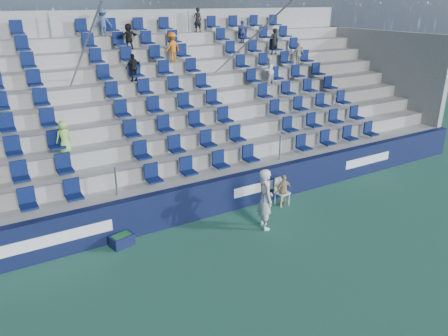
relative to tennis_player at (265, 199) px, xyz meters
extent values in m
plane|color=#2A634B|center=(-0.91, -1.56, -0.97)|extent=(70.00, 70.00, 0.00)
cube|color=#0F1538|center=(-0.91, 1.59, -0.37)|extent=(24.00, 0.30, 1.20)
cube|color=white|center=(-5.91, 1.43, -0.35)|extent=(3.20, 0.02, 0.34)
cube|color=white|center=(0.59, 1.43, -0.35)|extent=(1.60, 0.02, 0.34)
cube|color=white|center=(6.09, 1.43, -0.35)|extent=(2.40, 0.02, 0.34)
cube|color=#A2A39D|center=(-0.91, 2.17, -0.37)|extent=(24.00, 0.85, 1.20)
cube|color=#A2A39D|center=(-0.91, 3.02, -0.12)|extent=(24.00, 0.85, 1.70)
cube|color=#A2A39D|center=(-0.91, 3.87, 0.13)|extent=(24.00, 0.85, 2.20)
cube|color=#A2A39D|center=(-0.91, 4.72, 0.38)|extent=(24.00, 0.85, 2.70)
cube|color=#A2A39D|center=(-0.91, 5.57, 0.63)|extent=(24.00, 0.85, 3.20)
cube|color=#A2A39D|center=(-0.91, 6.42, 0.88)|extent=(24.00, 0.85, 3.70)
cube|color=#A2A39D|center=(-0.91, 7.27, 1.13)|extent=(24.00, 0.85, 4.20)
cube|color=#A2A39D|center=(-0.91, 8.12, 1.38)|extent=(24.00, 0.85, 4.70)
cube|color=#A2A39D|center=(-0.91, 8.97, 1.63)|extent=(24.00, 0.85, 5.20)
cube|color=#A2A39D|center=(-0.91, 9.64, 2.13)|extent=(24.00, 0.50, 6.20)
cube|color=#A2A39D|center=(10.94, 5.57, 1.63)|extent=(0.30, 7.65, 5.20)
cube|color=#0B1743|center=(-0.91, 2.17, 0.58)|extent=(16.05, 0.50, 0.70)
cube|color=#0B1743|center=(-0.91, 3.02, 1.08)|extent=(16.05, 0.50, 0.70)
cube|color=#0B1743|center=(-0.91, 3.87, 1.58)|extent=(16.05, 0.50, 0.70)
cube|color=#0B1743|center=(-0.91, 4.72, 2.08)|extent=(16.05, 0.50, 0.70)
cube|color=#0B1743|center=(-0.91, 5.57, 2.58)|extent=(16.05, 0.50, 0.70)
cube|color=#0B1743|center=(-0.91, 6.42, 3.08)|extent=(16.05, 0.50, 0.70)
cube|color=#0B1743|center=(-0.91, 7.27, 3.58)|extent=(16.05, 0.50, 0.70)
cube|color=#0B1743|center=(-0.91, 8.12, 4.08)|extent=(16.05, 0.50, 0.70)
cube|color=#0B1743|center=(-0.91, 8.97, 4.58)|extent=(16.05, 0.50, 0.70)
cylinder|color=gray|center=(-3.91, 5.57, 3.38)|extent=(0.06, 7.68, 4.55)
cylinder|color=gray|center=(2.09, 5.57, 3.38)|extent=(0.06, 7.68, 4.55)
imported|color=#84CA50|center=(-4.88, 3.82, 1.73)|extent=(0.55, 0.43, 0.99)
imported|color=#414F90|center=(4.36, 8.07, 4.23)|extent=(0.62, 0.34, 1.00)
imported|color=black|center=(-1.61, 6.37, 3.24)|extent=(0.61, 0.28, 1.03)
imported|color=black|center=(2.47, 8.92, 4.77)|extent=(0.39, 0.26, 1.07)
imported|color=silver|center=(4.04, 5.52, 2.82)|extent=(0.69, 0.61, 1.17)
imported|color=black|center=(-1.13, 8.07, 4.24)|extent=(0.99, 0.59, 1.02)
imported|color=black|center=(5.56, 7.22, 3.82)|extent=(0.45, 0.31, 1.17)
imported|color=#C86517|center=(0.38, 7.22, 3.82)|extent=(0.87, 0.67, 1.18)
imported|color=#3B5483|center=(-1.87, 8.92, 4.76)|extent=(0.77, 0.59, 1.06)
imported|color=#B9B9A7|center=(6.35, 6.37, 3.26)|extent=(0.64, 0.31, 1.06)
imported|color=silver|center=(0.00, 0.00, 0.00)|extent=(0.64, 0.80, 1.93)
cylinder|color=navy|center=(-0.25, -0.25, 0.17)|extent=(0.03, 0.03, 0.28)
torus|color=black|center=(-0.25, -0.25, 0.47)|extent=(0.30, 0.17, 0.28)
plane|color=#262626|center=(-0.25, -0.25, 0.47)|extent=(0.30, 0.16, 0.29)
sphere|color=yellow|center=(0.25, -0.20, 0.32)|extent=(0.07, 0.07, 0.07)
sphere|color=yellow|center=(0.25, -0.14, 0.35)|extent=(0.07, 0.07, 0.07)
cube|color=white|center=(1.46, 0.99, -0.53)|extent=(0.47, 0.47, 0.04)
cube|color=white|center=(1.46, 1.19, -0.27)|extent=(0.42, 0.10, 0.52)
cylinder|color=white|center=(1.29, 0.82, -0.76)|extent=(0.03, 0.03, 0.42)
cylinder|color=white|center=(1.63, 0.82, -0.76)|extent=(0.03, 0.03, 0.42)
cylinder|color=white|center=(1.29, 1.16, -0.76)|extent=(0.03, 0.03, 0.42)
cylinder|color=white|center=(1.63, 1.16, -0.76)|extent=(0.03, 0.03, 0.42)
imported|color=tan|center=(1.46, 0.94, -0.41)|extent=(0.67, 0.30, 1.12)
cube|color=#10163A|center=(-4.15, 1.19, -0.80)|extent=(0.71, 0.55, 0.34)
cube|color=#1E662D|center=(-4.15, 1.19, -0.72)|extent=(0.57, 0.41, 0.21)
camera|label=1|loc=(-7.21, -9.65, 5.64)|focal=35.00mm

